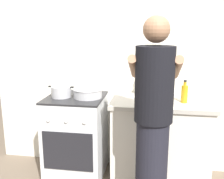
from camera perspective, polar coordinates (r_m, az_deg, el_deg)
back_wall at (r=2.98m, az=4.01°, el=6.24°), size 3.20×0.10×2.50m
countertop at (r=2.85m, az=10.28°, el=-11.03°), size 1.00×0.60×0.90m
stove_range at (r=2.95m, az=-7.72°, el=-10.05°), size 0.60×0.62×0.90m
pot at (r=2.81m, az=-10.94°, el=-0.45°), size 0.27×0.21×0.11m
mixing_bowl at (r=2.76m, az=-5.26°, el=-0.64°), size 0.31×0.31×0.10m
utensil_crock at (r=2.84m, az=6.46°, el=0.61°), size 0.10×0.10×0.32m
spice_bottle at (r=2.67m, az=11.48°, el=-1.62°), size 0.04×0.04×0.08m
oil_bottle at (r=2.64m, az=15.39°, el=-0.82°), size 0.06×0.06×0.22m
person at (r=2.12m, az=8.84°, el=-7.62°), size 0.41×0.50×1.70m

